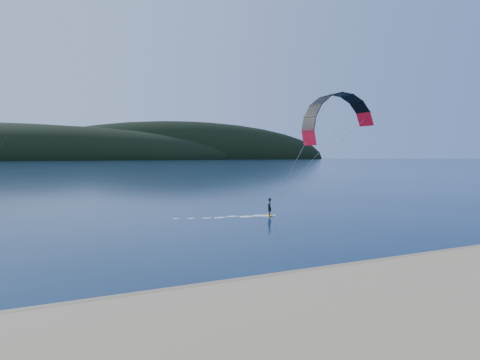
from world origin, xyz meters
name	(u,v)px	position (x,y,z in m)	size (l,w,h in m)	color
ground	(252,325)	(0.00, 0.00, 0.00)	(1800.00, 1800.00, 0.00)	#071B33
wet_sand	(209,291)	(0.00, 4.50, 0.05)	(220.00, 2.50, 0.10)	olive
headland	(33,160)	(0.63, 745.28, 0.00)	(1200.00, 310.00, 140.00)	black
kitesurfer_near	(335,134)	(21.40, 22.03, 8.84)	(20.76, 7.48, 12.27)	gold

